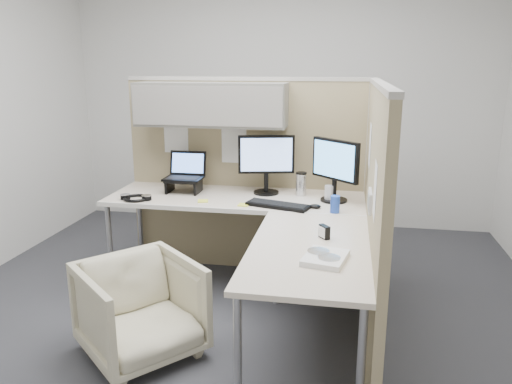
% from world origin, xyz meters
% --- Properties ---
extents(ground, '(4.50, 4.50, 0.00)m').
position_xyz_m(ground, '(0.00, 0.00, 0.00)').
color(ground, '#303034').
rests_on(ground, ground).
extents(partition_back, '(2.00, 0.36, 1.63)m').
position_xyz_m(partition_back, '(-0.22, 0.83, 1.10)').
color(partition_back, tan).
rests_on(partition_back, ground).
extents(partition_right, '(0.07, 2.03, 1.63)m').
position_xyz_m(partition_right, '(0.90, -0.07, 0.82)').
color(partition_right, tan).
rests_on(partition_right, ground).
extents(desk, '(2.00, 1.98, 0.73)m').
position_xyz_m(desk, '(0.12, 0.13, 0.69)').
color(desk, beige).
rests_on(desk, ground).
extents(office_chair, '(0.87, 0.87, 0.65)m').
position_xyz_m(office_chair, '(-0.46, -0.56, 0.33)').
color(office_chair, beige).
rests_on(office_chair, ground).
extents(monitor_left, '(0.44, 0.20, 0.47)m').
position_xyz_m(monitor_left, '(0.10, 0.67, 1.00)').
color(monitor_left, black).
rests_on(monitor_left, desk).
extents(monitor_right, '(0.35, 0.32, 0.47)m').
position_xyz_m(monitor_right, '(0.64, 0.54, 1.00)').
color(monitor_right, black).
rests_on(monitor_right, desk).
extents(laptop_station, '(0.30, 0.26, 0.31)m').
position_xyz_m(laptop_station, '(-0.55, 0.62, 0.85)').
color(laptop_station, black).
rests_on(laptop_station, desk).
extents(keyboard, '(0.48, 0.27, 0.02)m').
position_xyz_m(keyboard, '(0.25, 0.31, 0.74)').
color(keyboard, black).
rests_on(keyboard, desk).
extents(mouse, '(0.08, 0.06, 0.03)m').
position_xyz_m(mouse, '(0.52, 0.32, 0.74)').
color(mouse, black).
rests_on(mouse, desk).
extents(travel_mug, '(0.09, 0.09, 0.18)m').
position_xyz_m(travel_mug, '(0.38, 0.67, 0.82)').
color(travel_mug, silver).
rests_on(travel_mug, desk).
extents(soda_can_green, '(0.07, 0.07, 0.12)m').
position_xyz_m(soda_can_green, '(0.66, 0.24, 0.79)').
color(soda_can_green, '#1E3FA5').
rests_on(soda_can_green, desk).
extents(soda_can_silver, '(0.07, 0.07, 0.12)m').
position_xyz_m(soda_can_silver, '(0.60, 0.54, 0.79)').
color(soda_can_silver, silver).
rests_on(soda_can_silver, desk).
extents(sticky_note_a, '(0.09, 0.09, 0.01)m').
position_xyz_m(sticky_note_a, '(-0.33, 0.36, 0.73)').
color(sticky_note_a, '#EAEF3E').
rests_on(sticky_note_a, desk).
extents(sticky_note_b, '(0.08, 0.08, 0.01)m').
position_xyz_m(sticky_note_b, '(-0.00, 0.31, 0.73)').
color(sticky_note_b, '#EAEF3E').
rests_on(sticky_note_b, desk).
extents(headphones, '(0.24, 0.20, 0.04)m').
position_xyz_m(headphones, '(-0.84, 0.31, 0.75)').
color(headphones, black).
rests_on(headphones, desk).
extents(paper_stack, '(0.26, 0.30, 0.03)m').
position_xyz_m(paper_stack, '(0.64, -0.64, 0.75)').
color(paper_stack, white).
rests_on(paper_stack, desk).
extents(desk_clock, '(0.07, 0.08, 0.08)m').
position_xyz_m(desk_clock, '(0.61, -0.30, 0.77)').
color(desk_clock, black).
rests_on(desk_clock, desk).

